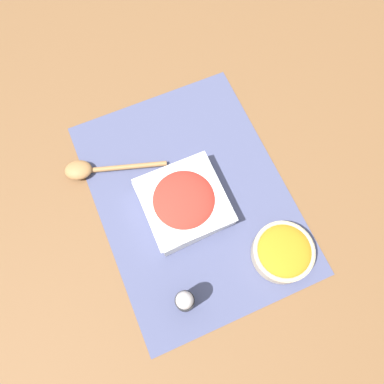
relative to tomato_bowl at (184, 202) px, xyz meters
name	(u,v)px	position (x,y,z in m)	size (l,w,h in m)	color
ground_plane	(192,197)	(0.02, -0.03, -0.04)	(3.00, 3.00, 0.00)	brown
placemat	(192,197)	(0.02, -0.03, -0.03)	(0.58, 0.43, 0.00)	#474C70
tomato_bowl	(184,202)	(0.00, 0.00, 0.00)	(0.18, 0.18, 0.06)	white
carrot_bowl	(283,252)	(-0.19, -0.15, 0.00)	(0.13, 0.13, 0.05)	#C6B28E
wooden_spoon	(90,169)	(0.17, 0.17, -0.02)	(0.10, 0.24, 0.03)	#9E7042
pepper_shaker	(185,301)	(-0.20, 0.08, 0.02)	(0.04, 0.04, 0.10)	black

